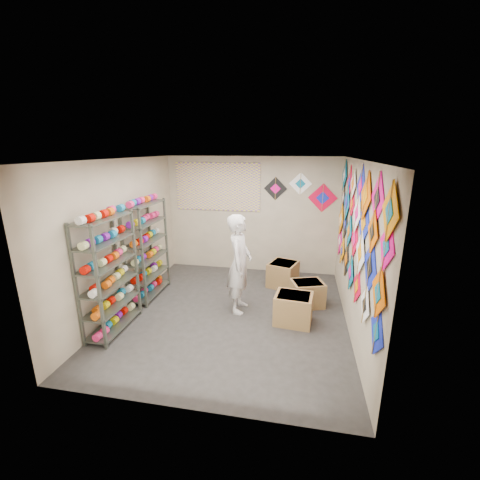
% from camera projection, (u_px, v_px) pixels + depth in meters
% --- Properties ---
extents(ground, '(4.50, 4.50, 0.00)m').
position_uv_depth(ground, '(231.00, 313.00, 5.78)').
color(ground, '#2B2825').
extents(room_walls, '(4.50, 4.50, 4.50)m').
position_uv_depth(room_walls, '(231.00, 225.00, 5.32)').
color(room_walls, tan).
rests_on(room_walls, ground).
extents(shelf_rack_front, '(0.40, 1.10, 1.90)m').
position_uv_depth(shelf_rack_front, '(109.00, 275.00, 5.03)').
color(shelf_rack_front, '#4C5147').
rests_on(shelf_rack_front, ground).
extents(shelf_rack_back, '(0.40, 1.10, 1.90)m').
position_uv_depth(shelf_rack_back, '(147.00, 250.00, 6.26)').
color(shelf_rack_back, '#4C5147').
rests_on(shelf_rack_back, ground).
extents(string_spools, '(0.12, 2.36, 0.12)m').
position_uv_depth(string_spools, '(130.00, 256.00, 5.62)').
color(string_spools, '#FF286E').
rests_on(string_spools, ground).
extents(kite_wall_display, '(0.05, 4.27, 2.05)m').
position_uv_depth(kite_wall_display, '(355.00, 228.00, 4.97)').
color(kite_wall_display, '#1224BC').
rests_on(kite_wall_display, room_walls).
extents(back_wall_kites, '(1.64, 0.02, 0.88)m').
position_uv_depth(back_wall_kites, '(303.00, 191.00, 7.15)').
color(back_wall_kites, black).
rests_on(back_wall_kites, room_walls).
extents(poster, '(2.00, 0.01, 1.10)m').
position_uv_depth(poster, '(218.00, 187.00, 7.48)').
color(poster, '#784CA5').
rests_on(poster, room_walls).
extents(shopkeeper, '(0.67, 0.45, 1.79)m').
position_uv_depth(shopkeeper, '(240.00, 264.00, 5.69)').
color(shopkeeper, silver).
rests_on(shopkeeper, ground).
extents(carton_a, '(0.66, 0.57, 0.51)m').
position_uv_depth(carton_a, '(293.00, 309.00, 5.42)').
color(carton_a, olive).
rests_on(carton_a, ground).
extents(carton_b, '(0.69, 0.63, 0.47)m').
position_uv_depth(carton_b, '(307.00, 294.00, 6.03)').
color(carton_b, olive).
rests_on(carton_b, ground).
extents(carton_c, '(0.70, 0.74, 0.52)m').
position_uv_depth(carton_c, '(283.00, 274.00, 6.89)').
color(carton_c, olive).
rests_on(carton_c, ground).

